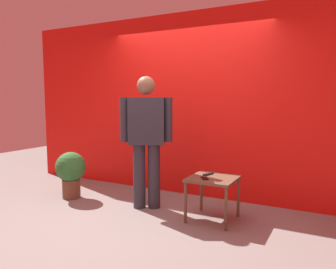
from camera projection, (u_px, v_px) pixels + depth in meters
name	position (u px, v px, depth m)	size (l,w,h in m)	color
ground_plane	(144.00, 220.00, 4.00)	(12.00, 12.00, 0.00)	gray
back_wall_red	(188.00, 105.00, 4.99)	(6.03, 0.12, 2.74)	red
standing_person	(146.00, 135.00, 4.35)	(0.66, 0.43, 1.76)	#2D2D38
side_table	(213.00, 183.00, 3.95)	(0.55, 0.55, 0.53)	brown
cell_phone	(205.00, 178.00, 3.88)	(0.07, 0.14, 0.01)	black
tv_remote	(208.00, 174.00, 4.08)	(0.04, 0.17, 0.02)	black
potted_plant	(71.00, 171.00, 4.84)	(0.44, 0.44, 0.69)	brown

